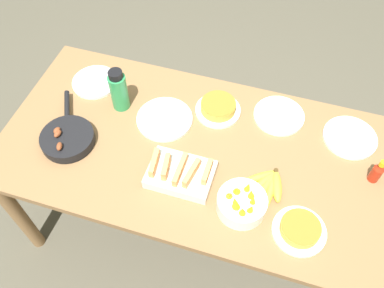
{
  "coord_description": "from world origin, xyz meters",
  "views": [
    {
      "loc": [
        0.32,
        -1.02,
        2.29
      ],
      "look_at": [
        0.0,
        0.0,
        0.8
      ],
      "focal_mm": 38.0,
      "sensor_mm": 36.0,
      "label": 1
    }
  ],
  "objects": [
    {
      "name": "frittata_plate_side",
      "position": [
        0.53,
        -0.26,
        0.8
      ],
      "size": [
        0.22,
        0.22,
        0.05
      ],
      "color": "white",
      "rests_on": "dining_table"
    },
    {
      "name": "empty_plate_mid_edge",
      "position": [
        -0.17,
        0.12,
        0.78
      ],
      "size": [
        0.27,
        0.27,
        0.02
      ],
      "color": "white",
      "rests_on": "dining_table"
    },
    {
      "name": "dining_table",
      "position": [
        0.0,
        0.0,
        0.68
      ],
      "size": [
        1.77,
        0.91,
        0.77
      ],
      "color": "olive",
      "rests_on": "ground_plane"
    },
    {
      "name": "empty_plate_near_front",
      "position": [
        0.68,
        0.27,
        0.78
      ],
      "size": [
        0.25,
        0.25,
        0.02
      ],
      "color": "white",
      "rests_on": "dining_table"
    },
    {
      "name": "fruit_bowl_mango",
      "position": [
        0.28,
        -0.23,
        0.82
      ],
      "size": [
        0.2,
        0.2,
        0.13
      ],
      "color": "white",
      "rests_on": "dining_table"
    },
    {
      "name": "hot_sauce_bottle",
      "position": [
        0.79,
        0.07,
        0.83
      ],
      "size": [
        0.05,
        0.05,
        0.13
      ],
      "color": "#B72814",
      "rests_on": "dining_table"
    },
    {
      "name": "skillet",
      "position": [
        -0.55,
        -0.13,
        0.8
      ],
      "size": [
        0.27,
        0.38,
        0.08
      ],
      "rotation": [
        0.0,
        0.0,
        2.06
      ],
      "color": "black",
      "rests_on": "dining_table"
    },
    {
      "name": "frittata_plate_center",
      "position": [
        0.06,
        0.24,
        0.8
      ],
      "size": [
        0.22,
        0.22,
        0.06
      ],
      "color": "white",
      "rests_on": "dining_table"
    },
    {
      "name": "empty_plate_far_right",
      "position": [
        0.34,
        0.3,
        0.78
      ],
      "size": [
        0.24,
        0.24,
        0.02
      ],
      "color": "white",
      "rests_on": "dining_table"
    },
    {
      "name": "ground_plane",
      "position": [
        0.0,
        0.0,
        0.0
      ],
      "size": [
        14.0,
        14.0,
        0.0
      ],
      "primitive_type": "plane",
      "color": "#565142"
    },
    {
      "name": "melon_tray",
      "position": [
        -0.0,
        -0.16,
        0.81
      ],
      "size": [
        0.28,
        0.2,
        0.1
      ],
      "color": "silver",
      "rests_on": "dining_table"
    },
    {
      "name": "empty_plate_far_left",
      "position": [
        -0.6,
        0.24,
        0.78
      ],
      "size": [
        0.23,
        0.23,
        0.02
      ],
      "color": "white",
      "rests_on": "dining_table"
    },
    {
      "name": "water_bottle",
      "position": [
        -0.41,
        0.14,
        0.88
      ],
      "size": [
        0.08,
        0.08,
        0.23
      ],
      "color": "#2D9351",
      "rests_on": "dining_table"
    },
    {
      "name": "banana_bunch",
      "position": [
        0.37,
        -0.1,
        0.79
      ],
      "size": [
        0.2,
        0.2,
        0.04
      ],
      "color": "yellow",
      "rests_on": "dining_table"
    }
  ]
}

